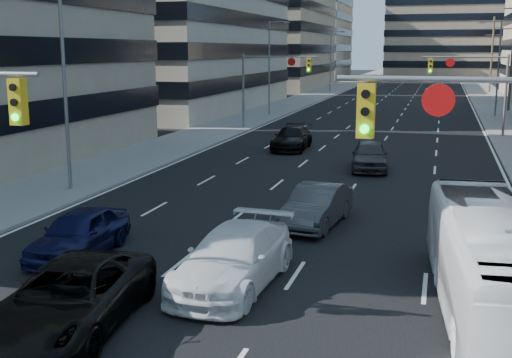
{
  "coord_description": "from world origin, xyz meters",
  "views": [
    {
      "loc": [
        5.57,
        -5.09,
        6.38
      ],
      "look_at": [
        -0.15,
        14.68,
        2.2
      ],
      "focal_mm": 45.0,
      "sensor_mm": 36.0,
      "label": 1
    }
  ],
  "objects_px": {
    "black_pickup": "(70,297)",
    "white_van": "(234,258)",
    "transit_bus": "(491,264)",
    "sedan_blue": "(79,233)"
  },
  "relations": [
    {
      "from": "black_pickup",
      "to": "transit_bus",
      "type": "xyz_separation_m",
      "value": [
        9.32,
        3.49,
        0.55
      ]
    },
    {
      "from": "sedan_blue",
      "to": "black_pickup",
      "type": "bearing_deg",
      "value": -62.65
    },
    {
      "from": "black_pickup",
      "to": "sedan_blue",
      "type": "bearing_deg",
      "value": 112.54
    },
    {
      "from": "black_pickup",
      "to": "sedan_blue",
      "type": "distance_m",
      "value": 5.52
    },
    {
      "from": "black_pickup",
      "to": "transit_bus",
      "type": "height_order",
      "value": "transit_bus"
    },
    {
      "from": "black_pickup",
      "to": "white_van",
      "type": "bearing_deg",
      "value": 46.75
    },
    {
      "from": "white_van",
      "to": "transit_bus",
      "type": "distance_m",
      "value": 6.6
    },
    {
      "from": "black_pickup",
      "to": "white_van",
      "type": "relative_size",
      "value": 1.02
    },
    {
      "from": "black_pickup",
      "to": "white_van",
      "type": "xyz_separation_m",
      "value": [
        2.75,
        3.7,
        0.01
      ]
    },
    {
      "from": "transit_bus",
      "to": "sedan_blue",
      "type": "xyz_separation_m",
      "value": [
        -12.02,
        1.33,
        -0.58
      ]
    }
  ]
}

